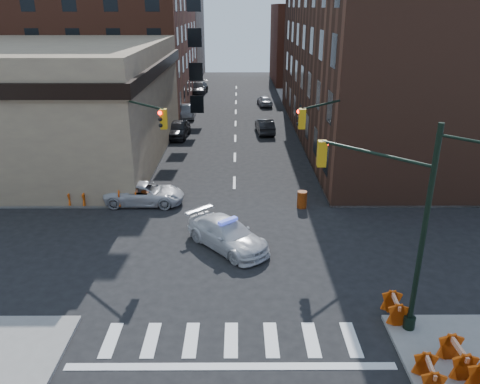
{
  "coord_description": "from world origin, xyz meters",
  "views": [
    {
      "loc": [
        0.27,
        -21.01,
        11.61
      ],
      "look_at": [
        0.37,
        2.68,
        2.2
      ],
      "focal_mm": 35.0,
      "sensor_mm": 36.0,
      "label": 1
    }
  ],
  "objects_px": {
    "parked_car_wnear": "(178,129)",
    "barricade_se_a": "(395,308)",
    "parked_car_wfar": "(188,111)",
    "parked_car_enear": "(265,126)",
    "police_car": "(227,234)",
    "pickup": "(145,193)",
    "pedestrian_a": "(130,180)",
    "barrel_road": "(302,200)",
    "barrel_bank": "(146,199)",
    "pedestrian_b": "(73,190)",
    "barricade_nw_a": "(128,197)"
  },
  "relations": [
    {
      "from": "parked_car_wnear",
      "to": "barricade_se_a",
      "type": "height_order",
      "value": "parked_car_wnear"
    },
    {
      "from": "barricade_nw_a",
      "to": "barrel_road",
      "type": "bearing_deg",
      "value": -10.29
    },
    {
      "from": "police_car",
      "to": "parked_car_wfar",
      "type": "distance_m",
      "value": 30.93
    },
    {
      "from": "parked_car_wfar",
      "to": "barricade_se_a",
      "type": "xyz_separation_m",
      "value": [
        11.7,
        -36.7,
        -0.1
      ]
    },
    {
      "from": "parked_car_wfar",
      "to": "pickup",
      "type": "bearing_deg",
      "value": -92.44
    },
    {
      "from": "barrel_road",
      "to": "barrel_bank",
      "type": "height_order",
      "value": "barrel_road"
    },
    {
      "from": "parked_car_wnear",
      "to": "pedestrian_b",
      "type": "bearing_deg",
      "value": -101.62
    },
    {
      "from": "pickup",
      "to": "barricade_se_a",
      "type": "bearing_deg",
      "value": -133.67
    },
    {
      "from": "barrel_road",
      "to": "barrel_bank",
      "type": "distance_m",
      "value": 9.72
    },
    {
      "from": "parked_car_wnear",
      "to": "barricade_se_a",
      "type": "bearing_deg",
      "value": -63.36
    },
    {
      "from": "parked_car_wfar",
      "to": "parked_car_enear",
      "type": "relative_size",
      "value": 0.99
    },
    {
      "from": "parked_car_enear",
      "to": "barricade_se_a",
      "type": "bearing_deg",
      "value": 91.87
    },
    {
      "from": "pickup",
      "to": "barrel_road",
      "type": "xyz_separation_m",
      "value": [
        9.81,
        -0.68,
        -0.15
      ]
    },
    {
      "from": "pedestrian_a",
      "to": "barrel_road",
      "type": "height_order",
      "value": "pedestrian_a"
    },
    {
      "from": "police_car",
      "to": "pickup",
      "type": "bearing_deg",
      "value": 91.43
    },
    {
      "from": "pickup",
      "to": "barricade_se_a",
      "type": "xyz_separation_m",
      "value": [
        12.0,
        -11.98,
        -0.07
      ]
    },
    {
      "from": "barrel_road",
      "to": "barricade_nw_a",
      "type": "bearing_deg",
      "value": 179.48
    },
    {
      "from": "pickup",
      "to": "parked_car_wnear",
      "type": "bearing_deg",
      "value": 0.66
    },
    {
      "from": "police_car",
      "to": "parked_car_enear",
      "type": "distance_m",
      "value": 23.72
    },
    {
      "from": "barrel_road",
      "to": "police_car",
      "type": "bearing_deg",
      "value": -131.3
    },
    {
      "from": "barrel_road",
      "to": "barricade_se_a",
      "type": "distance_m",
      "value": 11.51
    },
    {
      "from": "parked_car_wfar",
      "to": "parked_car_enear",
      "type": "height_order",
      "value": "parked_car_enear"
    },
    {
      "from": "police_car",
      "to": "pedestrian_b",
      "type": "xyz_separation_m",
      "value": [
        -9.66,
        5.52,
        0.28
      ]
    },
    {
      "from": "parked_car_enear",
      "to": "barricade_se_a",
      "type": "distance_m",
      "value": 29.89
    },
    {
      "from": "barrel_bank",
      "to": "barrel_road",
      "type": "bearing_deg",
      "value": -2.04
    },
    {
      "from": "parked_car_enear",
      "to": "pickup",
      "type": "bearing_deg",
      "value": 59.48
    },
    {
      "from": "pedestrian_a",
      "to": "pedestrian_b",
      "type": "distance_m",
      "value": 3.62
    },
    {
      "from": "barricade_se_a",
      "to": "pickup",
      "type": "bearing_deg",
      "value": 47.23
    },
    {
      "from": "pedestrian_b",
      "to": "barricade_nw_a",
      "type": "distance_m",
      "value": 3.44
    },
    {
      "from": "parked_car_enear",
      "to": "pedestrian_a",
      "type": "bearing_deg",
      "value": 54.02
    },
    {
      "from": "barricade_nw_a",
      "to": "parked_car_wnear",
      "type": "bearing_deg",
      "value": 76.4
    },
    {
      "from": "parked_car_wfar",
      "to": "barrel_bank",
      "type": "height_order",
      "value": "parked_car_wfar"
    },
    {
      "from": "pickup",
      "to": "parked_car_wnear",
      "type": "xyz_separation_m",
      "value": [
        0.17,
        16.12,
        0.12
      ]
    },
    {
      "from": "pickup",
      "to": "pedestrian_a",
      "type": "bearing_deg",
      "value": 39.78
    },
    {
      "from": "police_car",
      "to": "parked_car_wnear",
      "type": "relative_size",
      "value": 1.08
    },
    {
      "from": "pedestrian_a",
      "to": "barrel_bank",
      "type": "height_order",
      "value": "pedestrian_a"
    },
    {
      "from": "pickup",
      "to": "barricade_nw_a",
      "type": "xyz_separation_m",
      "value": [
        -0.94,
        -0.58,
        -0.04
      ]
    },
    {
      "from": "pedestrian_b",
      "to": "barrel_bank",
      "type": "distance_m",
      "value": 4.49
    },
    {
      "from": "parked_car_wfar",
      "to": "pedestrian_a",
      "type": "xyz_separation_m",
      "value": [
        -1.54,
        -23.16,
        0.3
      ]
    },
    {
      "from": "pedestrian_a",
      "to": "barricade_se_a",
      "type": "relative_size",
      "value": 1.4
    },
    {
      "from": "barricade_nw_a",
      "to": "pickup",
      "type": "bearing_deg",
      "value": 22.01
    },
    {
      "from": "pickup",
      "to": "parked_car_enear",
      "type": "bearing_deg",
      "value": -24.38
    },
    {
      "from": "parked_car_enear",
      "to": "barrel_road",
      "type": "relative_size",
      "value": 4.09
    },
    {
      "from": "barrel_bank",
      "to": "parked_car_enear",
      "type": "bearing_deg",
      "value": 65.03
    },
    {
      "from": "parked_car_wnear",
      "to": "pedestrian_a",
      "type": "bearing_deg",
      "value": -91.75
    },
    {
      "from": "pedestrian_b",
      "to": "barricade_se_a",
      "type": "xyz_separation_m",
      "value": [
        16.36,
        -11.7,
        -0.41
      ]
    },
    {
      "from": "barrel_road",
      "to": "parked_car_wfar",
      "type": "bearing_deg",
      "value": 110.54
    },
    {
      "from": "police_car",
      "to": "pedestrian_a",
      "type": "bearing_deg",
      "value": 90.63
    },
    {
      "from": "parked_car_wnear",
      "to": "barricade_se_a",
      "type": "distance_m",
      "value": 30.49
    },
    {
      "from": "pedestrian_b",
      "to": "barricade_nw_a",
      "type": "height_order",
      "value": "pedestrian_b"
    }
  ]
}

